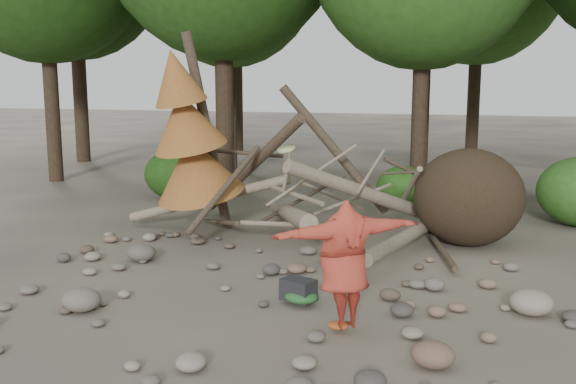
% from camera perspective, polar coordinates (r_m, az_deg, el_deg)
% --- Properties ---
extents(ground, '(120.00, 120.00, 0.00)m').
position_cam_1_polar(ground, '(9.97, -1.02, -9.44)').
color(ground, '#514C44').
rests_on(ground, ground).
extents(deadfall_pile, '(8.55, 5.24, 3.30)m').
position_cam_1_polar(deadfall_pile, '(13.38, 13.25, -0.54)').
color(deadfall_pile, '#332619').
rests_on(deadfall_pile, ground).
extents(dead_conifer, '(2.06, 2.16, 4.35)m').
position_cam_1_polar(dead_conifer, '(13.80, -8.72, 4.77)').
color(dead_conifer, '#4C3F30').
rests_on(dead_conifer, ground).
extents(bush_left, '(1.80, 1.80, 1.44)m').
position_cam_1_polar(bush_left, '(18.42, -9.87, 1.59)').
color(bush_left, '#204813').
rests_on(bush_left, ground).
extents(bush_mid, '(1.40, 1.40, 1.12)m').
position_cam_1_polar(bush_mid, '(17.07, 10.18, 0.40)').
color(bush_mid, '#2A5C1A').
rests_on(bush_mid, ground).
extents(frisbee_thrower, '(1.96, 1.81, 2.39)m').
position_cam_1_polar(frisbee_thrower, '(8.44, 5.02, -6.39)').
color(frisbee_thrower, '#AF3727').
rests_on(frisbee_thrower, ground).
extents(backpack, '(0.57, 0.47, 0.33)m').
position_cam_1_polar(backpack, '(9.68, 0.92, -9.02)').
color(backpack, black).
rests_on(backpack, ground).
extents(cloth_green, '(0.49, 0.41, 0.18)m').
position_cam_1_polar(cloth_green, '(9.61, 1.19, -9.60)').
color(cloth_green, '#255D28').
rests_on(cloth_green, ground).
extents(cloth_orange, '(0.28, 0.23, 0.10)m').
position_cam_1_polar(cloth_orange, '(8.70, 4.48, -12.05)').
color(cloth_orange, '#A8491C').
rests_on(cloth_orange, ground).
extents(boulder_front_left, '(0.58, 0.52, 0.35)m').
position_cam_1_polar(boulder_front_left, '(9.85, -17.88, -9.10)').
color(boulder_front_left, '#6F655C').
rests_on(boulder_front_left, ground).
extents(boulder_front_right, '(0.51, 0.46, 0.31)m').
position_cam_1_polar(boulder_front_right, '(7.85, 12.77, -13.92)').
color(boulder_front_right, brown).
rests_on(boulder_front_right, ground).
extents(boulder_mid_right, '(0.61, 0.55, 0.37)m').
position_cam_1_polar(boulder_mid_right, '(9.87, 20.82, -9.16)').
color(boulder_mid_right, gray).
rests_on(boulder_mid_right, ground).
extents(boulder_mid_left, '(0.55, 0.50, 0.33)m').
position_cam_1_polar(boulder_mid_left, '(12.21, -12.93, -5.27)').
color(boulder_mid_left, '#5A544C').
rests_on(boulder_mid_left, ground).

